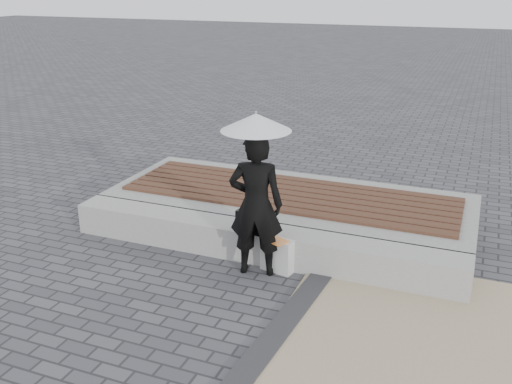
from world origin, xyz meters
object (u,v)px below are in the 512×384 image
parasol (256,122)px  woman (256,205)px  handbag (251,222)px  canvas_tote (277,255)px  seating_ledge (257,242)px

parasol → woman: bearing=180.0°
handbag → canvas_tote: bearing=-3.3°
parasol → handbag: size_ratio=2.67×
handbag → canvas_tote: 0.50m
parasol → handbag: 1.29m
seating_ledge → handbag: size_ratio=13.48×
handbag → seating_ledge: bearing=95.2°
parasol → handbag: parasol is taller
seating_ledge → parasol: bearing=-70.7°
parasol → canvas_tote: parasol is taller
woman → parasol: (0.00, 0.00, 0.96)m
seating_ledge → handbag: handbag is taller
parasol → seating_ledge: bearing=109.3°
seating_ledge → parasol: (0.13, -0.36, 1.60)m
seating_ledge → woman: 0.75m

